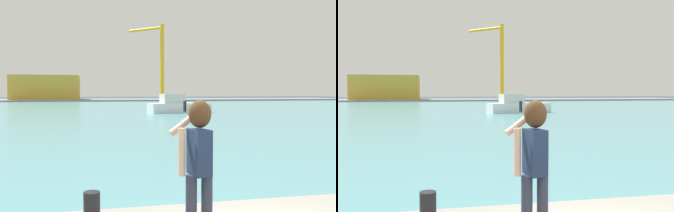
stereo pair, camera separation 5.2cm
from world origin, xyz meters
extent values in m
plane|color=#334751|center=(0.00, 50.00, 0.00)|extent=(220.00, 220.00, 0.00)
cube|color=#599EA8|center=(0.00, 52.00, 0.01)|extent=(140.00, 100.00, 0.02)
cube|color=gray|center=(0.00, 92.00, 0.18)|extent=(140.00, 20.00, 0.37)
cylinder|color=#2D3342|center=(-0.90, 0.56, 0.92)|extent=(0.14, 0.14, 0.82)
cylinder|color=#2D3342|center=(-0.70, 0.56, 0.92)|extent=(0.14, 0.14, 0.82)
cube|color=#1E2D4C|center=(-0.80, 0.56, 1.61)|extent=(0.25, 0.37, 0.56)
sphere|color=#E0B293|center=(-0.80, 0.56, 2.07)|extent=(0.22, 0.22, 0.22)
ellipsoid|color=#472D19|center=(-0.80, 0.54, 2.08)|extent=(0.28, 0.26, 0.34)
cylinder|color=#E0B293|center=(-1.02, 0.56, 1.62)|extent=(0.09, 0.09, 0.58)
cylinder|color=#E0B293|center=(-0.88, 0.77, 1.99)|extent=(0.53, 0.16, 0.40)
cube|color=black|center=(-0.90, 0.88, 2.16)|extent=(0.02, 0.07, 0.14)
cylinder|color=black|center=(-2.10, 1.42, 0.73)|extent=(0.23, 0.23, 0.44)
cube|color=white|center=(7.34, 35.11, 0.54)|extent=(7.16, 3.40, 1.05)
cube|color=silver|center=(6.49, 34.98, 1.58)|extent=(2.65, 2.12, 1.03)
cube|color=gold|center=(-13.66, 92.13, 3.38)|extent=(16.14, 12.29, 6.02)
cylinder|color=yellow|center=(14.93, 84.59, 9.75)|extent=(1.00, 1.00, 18.77)
cylinder|color=yellow|center=(11.27, 88.21, 18.33)|extent=(7.82, 7.73, 0.70)
camera|label=1|loc=(-2.07, -3.62, 2.35)|focal=38.28mm
camera|label=2|loc=(-2.02, -3.64, 2.35)|focal=38.28mm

